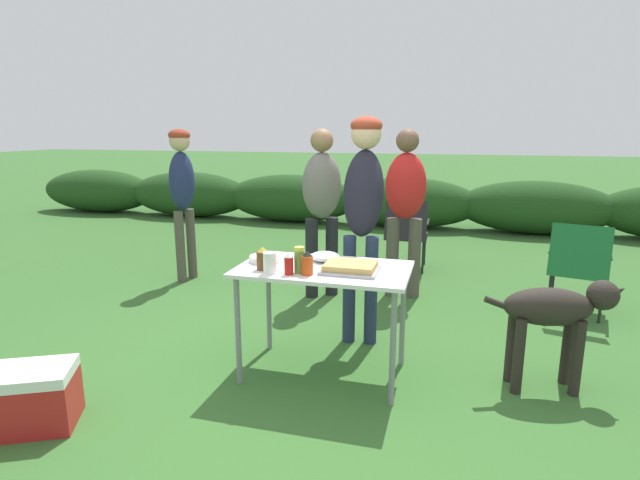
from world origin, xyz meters
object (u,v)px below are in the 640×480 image
food_tray (350,268)px  mixing_bowl (325,256)px  camp_chair_green_behind_table (407,231)px  hot_sauce_bottle (307,263)px  paper_cup_stack (270,263)px  standing_person_in_dark_puffer (364,196)px  dog (556,313)px  camp_chair_near_hedge (579,264)px  standing_person_in_olive_jacket (182,185)px  relish_jar (300,260)px  ketchup_bottle (289,264)px  standing_person_in_red_jacket (405,199)px  beer_bottle (263,259)px  folding_table (324,279)px  standing_person_with_beanie (322,198)px  cooler_box (28,398)px  plate_stack (266,259)px

food_tray → mixing_bowl: mixing_bowl is taller
camp_chair_green_behind_table → hot_sauce_bottle: bearing=-97.4°
food_tray → paper_cup_stack: size_ratio=2.67×
camp_chair_green_behind_table → standing_person_in_dark_puffer: bearing=-95.2°
paper_cup_stack → dog: paper_cup_stack is taller
mixing_bowl → paper_cup_stack: (-0.25, -0.37, 0.03)m
camp_chair_near_hedge → standing_person_in_olive_jacket: bearing=-167.5°
relish_jar → standing_person_in_olive_jacket: size_ratio=0.10×
mixing_bowl → ketchup_bottle: ketchup_bottle is taller
standing_person_in_red_jacket → camp_chair_near_hedge: 1.60m
camp_chair_green_behind_table → camp_chair_near_hedge: 1.89m
food_tray → beer_bottle: beer_bottle is taller
paper_cup_stack → standing_person_in_olive_jacket: 2.56m
folding_table → standing_person_with_beanie: standing_person_with_beanie is taller
paper_cup_stack → beer_bottle: bearing=137.2°
ketchup_bottle → standing_person_with_beanie: (-0.27, 1.76, 0.16)m
standing_person_in_dark_puffer → camp_chair_near_hedge: 2.06m
beer_bottle → cooler_box: size_ratio=0.26×
standing_person_in_red_jacket → dog: (1.09, -1.55, -0.46)m
relish_jar → standing_person_with_beanie: (-0.32, 1.70, 0.14)m
paper_cup_stack → camp_chair_green_behind_table: 2.95m
mixing_bowl → beer_bottle: size_ratio=1.33×
paper_cup_stack → camp_chair_near_hedge: size_ratio=0.16×
food_tray → mixing_bowl: size_ratio=1.77×
beer_bottle → plate_stack: bearing=105.9°
hot_sauce_bottle → dog: hot_sauce_bottle is taller
ketchup_bottle → camp_chair_green_behind_table: size_ratio=0.17×
relish_jar → standing_person_in_dark_puffer: standing_person_in_dark_puffer is taller
mixing_bowl → beer_bottle: bearing=-136.8°
cooler_box → paper_cup_stack: bearing=9.3°
paper_cup_stack → dog: bearing=13.3°
camp_chair_green_behind_table → ketchup_bottle: bearing=-99.5°
standing_person_in_red_jacket → cooler_box: (-1.74, -2.76, -0.79)m
hot_sauce_bottle → camp_chair_green_behind_table: (0.33, 2.85, -0.34)m
cooler_box → standing_person_in_olive_jacket: bearing=75.8°
hot_sauce_bottle → camp_chair_green_behind_table: hot_sauce_bottle is taller
mixing_bowl → cooler_box: bearing=-139.3°
food_tray → camp_chair_green_behind_table: 2.73m
food_tray → standing_person_with_beanie: 1.72m
standing_person_in_red_jacket → plate_stack: bearing=-121.1°
paper_cup_stack → standing_person_in_olive_jacket: (-1.70, 1.89, 0.22)m
relish_jar → plate_stack: bearing=148.1°
folding_table → beer_bottle: size_ratio=7.38×
hot_sauce_bottle → cooler_box: size_ratio=0.27×
hot_sauce_bottle → beer_bottle: hot_sauce_bottle is taller
standing_person_in_red_jacket → dog: size_ratio=1.91×
ketchup_bottle → beer_bottle: bearing=162.4°
camp_chair_green_behind_table → relish_jar: bearing=-98.7°
food_tray → camp_chair_green_behind_table: bearing=88.2°
paper_cup_stack → relish_jar: relish_jar is taller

